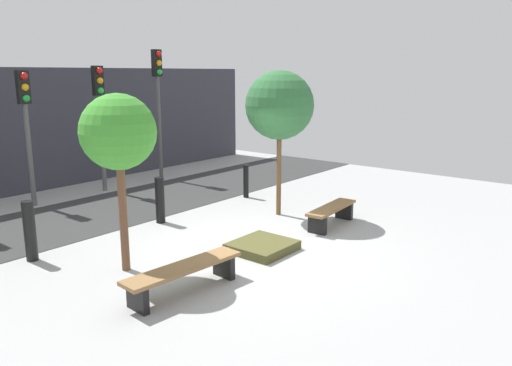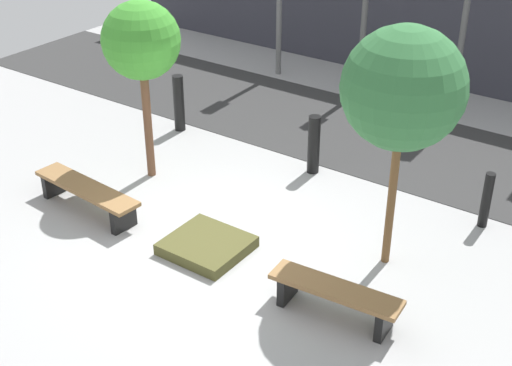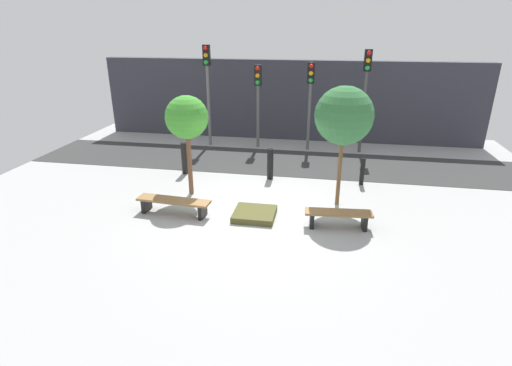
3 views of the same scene
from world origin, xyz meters
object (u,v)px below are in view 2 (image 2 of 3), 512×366
bench_right (335,295)px  planter_bed (207,246)px  bench_left (87,193)px  tree_behind_right_bench (403,89)px  tree_behind_left_bench (141,42)px  bollard_left (314,145)px  bollard_far_left (179,103)px  bollard_center (486,200)px

bench_right → planter_bed: (-2.14, 0.20, -0.23)m
bench_left → tree_behind_right_bench: bearing=22.7°
bench_left → planter_bed: 2.16m
tree_behind_left_bench → bench_left: bearing=-90.0°
planter_bed → tree_behind_right_bench: tree_behind_right_bench is taller
bench_right → planter_bed: bench_right is taller
bench_right → bollard_left: size_ratio=1.66×
bench_right → bollard_far_left: size_ratio=1.56×
bench_right → tree_behind_right_bench: tree_behind_right_bench is taller
planter_bed → bollard_center: bearing=44.3°
bench_left → tree_behind_right_bench: tree_behind_right_bench is taller
tree_behind_left_bench → bollard_center: (5.05, 1.63, -1.85)m
bench_right → bollard_far_left: 5.90m
bollard_left → tree_behind_left_bench: bearing=-142.7°
bench_left → planter_bed: size_ratio=1.86×
bollard_left → bollard_center: (2.91, 0.00, -0.07)m
bench_left → bench_right: 4.28m
bench_left → bench_right: size_ratio=1.20×
bench_left → planter_bed: (2.14, 0.20, -0.23)m
bench_left → bollard_far_left: bearing=108.7°
tree_behind_right_bench → bollard_far_left: size_ratio=3.06×
planter_bed → bench_right: bearing=-5.3°
bench_right → bollard_left: (-2.14, 3.04, 0.20)m
tree_behind_left_bench → tree_behind_right_bench: 4.29m
planter_bed → tree_behind_right_bench: bearing=29.5°
tree_behind_right_bench → bollard_left: size_ratio=3.25×
tree_behind_right_bench → bench_right: bearing=-90.0°
tree_behind_left_bench → bollard_left: 3.23m
bench_right → tree_behind_left_bench: size_ratio=0.57×
tree_behind_left_bench → bollard_far_left: (-0.77, 1.63, -1.75)m
tree_behind_left_bench → bollard_center: tree_behind_left_bench is taller
bench_left → bollard_left: bollard_left is taller
bollard_center → bench_left: bearing=-149.0°
bench_right → bollard_center: bollard_center is taller
bench_right → planter_bed: size_ratio=1.55×
tree_behind_left_bench → bollard_center: 5.62m
bollard_far_left → bench_right: bearing=-31.0°
tree_behind_right_bench → bollard_center: bearing=64.7°
tree_behind_right_bench → bollard_center: (0.77, 1.63, -2.07)m
bench_left → bollard_center: (5.05, 3.04, 0.12)m
bench_right → bollard_far_left: bearing=144.5°
planter_bed → tree_behind_right_bench: size_ratio=0.33×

